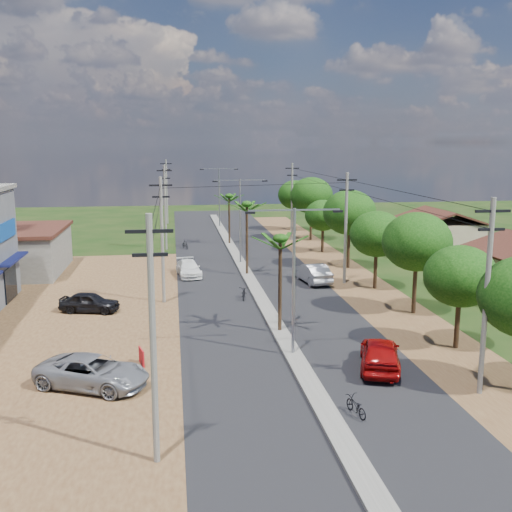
# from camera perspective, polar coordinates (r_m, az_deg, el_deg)

# --- Properties ---
(ground) EXTENTS (160.00, 160.00, 0.00)m
(ground) POSITION_cam_1_polar(r_m,az_deg,el_deg) (32.73, 3.52, -9.48)
(ground) COLOR black
(ground) RESTS_ON ground
(road) EXTENTS (12.00, 110.00, 0.04)m
(road) POSITION_cam_1_polar(r_m,az_deg,el_deg) (46.89, -0.11, -3.18)
(road) COLOR black
(road) RESTS_ON ground
(median) EXTENTS (1.00, 90.00, 0.18)m
(median) POSITION_cam_1_polar(r_m,az_deg,el_deg) (49.76, -0.58, -2.27)
(median) COLOR #605E56
(median) RESTS_ON ground
(dirt_lot_west) EXTENTS (18.00, 46.00, 0.04)m
(dirt_lot_west) POSITION_cam_1_polar(r_m,az_deg,el_deg) (40.69, -20.21, -6.04)
(dirt_lot_west) COLOR #51341C
(dirt_lot_west) RESTS_ON ground
(dirt_shoulder_east) EXTENTS (5.00, 90.00, 0.03)m
(dirt_shoulder_east) POSITION_cam_1_polar(r_m,az_deg,el_deg) (48.75, 9.85, -2.80)
(dirt_shoulder_east) COLOR #51341C
(dirt_shoulder_east) RESTS_ON ground
(low_shed) EXTENTS (10.40, 10.40, 3.95)m
(low_shed) POSITION_cam_1_polar(r_m,az_deg,el_deg) (56.85, -22.91, 0.44)
(low_shed) COLOR #605E56
(low_shed) RESTS_ON ground
(house_east_far) EXTENTS (7.60, 7.50, 4.60)m
(house_east_far) POSITION_cam_1_polar(r_m,az_deg,el_deg) (64.75, 17.00, 2.37)
(house_east_far) COLOR tan
(house_east_far) RESTS_ON ground
(tree_east_b) EXTENTS (4.00, 4.00, 5.83)m
(tree_east_b) POSITION_cam_1_polar(r_m,az_deg,el_deg) (34.60, 18.89, -1.84)
(tree_east_b) COLOR black
(tree_east_b) RESTS_ON ground
(tree_east_c) EXTENTS (4.60, 4.60, 6.83)m
(tree_east_c) POSITION_cam_1_polar(r_m,az_deg,el_deg) (40.86, 15.07, 1.30)
(tree_east_c) COLOR black
(tree_east_c) RESTS_ON ground
(tree_east_d) EXTENTS (4.20, 4.20, 6.13)m
(tree_east_d) POSITION_cam_1_polar(r_m,az_deg,el_deg) (47.28, 11.43, 2.06)
(tree_east_d) COLOR black
(tree_east_d) RESTS_ON ground
(tree_east_e) EXTENTS (4.80, 4.80, 7.14)m
(tree_east_e) POSITION_cam_1_polar(r_m,az_deg,el_deg) (54.78, 8.90, 4.11)
(tree_east_e) COLOR black
(tree_east_e) RESTS_ON ground
(tree_east_f) EXTENTS (3.80, 3.80, 5.52)m
(tree_east_f) POSITION_cam_1_polar(r_m,az_deg,el_deg) (62.47, 6.41, 3.87)
(tree_east_f) COLOR black
(tree_east_f) RESTS_ON ground
(tree_east_g) EXTENTS (5.00, 5.00, 7.38)m
(tree_east_g) POSITION_cam_1_polar(r_m,az_deg,el_deg) (70.20, 5.29, 5.76)
(tree_east_g) COLOR black
(tree_east_g) RESTS_ON ground
(tree_east_h) EXTENTS (4.40, 4.40, 6.52)m
(tree_east_h) POSITION_cam_1_polar(r_m,az_deg,el_deg) (77.97, 3.73, 5.83)
(tree_east_h) COLOR black
(tree_east_h) RESTS_ON ground
(palm_median_near) EXTENTS (2.00, 2.00, 6.15)m
(palm_median_near) POSITION_cam_1_polar(r_m,az_deg,el_deg) (35.12, 2.34, 1.28)
(palm_median_near) COLOR black
(palm_median_near) RESTS_ON ground
(palm_median_mid) EXTENTS (2.00, 2.00, 6.55)m
(palm_median_mid) POSITION_cam_1_polar(r_m,az_deg,el_deg) (50.75, -0.88, 4.64)
(palm_median_mid) COLOR black
(palm_median_mid) RESTS_ON ground
(palm_median_far) EXTENTS (2.00, 2.00, 5.85)m
(palm_median_far) POSITION_cam_1_polar(r_m,az_deg,el_deg) (66.65, -2.58, 5.54)
(palm_median_far) COLOR black
(palm_median_far) RESTS_ON ground
(streetlight_near) EXTENTS (5.10, 0.18, 8.00)m
(streetlight_near) POSITION_cam_1_polar(r_m,az_deg,el_deg) (31.40, 3.62, -1.26)
(streetlight_near) COLOR gray
(streetlight_near) RESTS_ON ground
(streetlight_mid) EXTENTS (5.10, 0.18, 8.00)m
(streetlight_mid) POSITION_cam_1_polar(r_m,az_deg,el_deg) (55.81, -1.51, 4.04)
(streetlight_mid) COLOR gray
(streetlight_mid) RESTS_ON ground
(streetlight_far) EXTENTS (5.10, 0.18, 8.00)m
(streetlight_far) POSITION_cam_1_polar(r_m,az_deg,el_deg) (80.59, -3.52, 6.10)
(streetlight_far) COLOR gray
(streetlight_far) RESTS_ON ground
(utility_pole_w_a) EXTENTS (1.60, 0.24, 9.00)m
(utility_pole_w_a) POSITION_cam_1_polar(r_m,az_deg,el_deg) (21.14, -9.80, -7.48)
(utility_pole_w_a) COLOR #605E56
(utility_pole_w_a) RESTS_ON ground
(utility_pole_w_b) EXTENTS (1.60, 0.24, 9.00)m
(utility_pole_w_b) POSITION_cam_1_polar(r_m,az_deg,el_deg) (42.60, -8.93, 1.78)
(utility_pole_w_b) COLOR #605E56
(utility_pole_w_b) RESTS_ON ground
(utility_pole_w_c) EXTENTS (1.60, 0.24, 9.00)m
(utility_pole_w_c) POSITION_cam_1_polar(r_m,az_deg,el_deg) (64.42, -8.64, 4.80)
(utility_pole_w_c) COLOR #605E56
(utility_pole_w_c) RESTS_ON ground
(utility_pole_w_d) EXTENTS (1.60, 0.24, 9.00)m
(utility_pole_w_d) POSITION_cam_1_polar(r_m,az_deg,el_deg) (85.34, -8.50, 6.24)
(utility_pole_w_d) COLOR #605E56
(utility_pole_w_d) RESTS_ON ground
(utility_pole_e_a) EXTENTS (1.60, 0.24, 9.00)m
(utility_pole_e_a) POSITION_cam_1_polar(r_m,az_deg,el_deg) (28.47, 21.12, -3.30)
(utility_pole_e_a) COLOR #605E56
(utility_pole_e_a) RESTS_ON ground
(utility_pole_e_b) EXTENTS (1.60, 0.24, 9.00)m
(utility_pole_e_b) POSITION_cam_1_polar(r_m,az_deg,el_deg) (48.52, 8.55, 2.88)
(utility_pole_e_b) COLOR #605E56
(utility_pole_e_b) RESTS_ON ground
(utility_pole_e_c) EXTENTS (1.60, 0.24, 9.00)m
(utility_pole_e_c) POSITION_cam_1_polar(r_m,az_deg,el_deg) (69.76, 3.44, 5.35)
(utility_pole_e_c) COLOR #605E56
(utility_pole_e_c) RESTS_ON ground
(car_red_near) EXTENTS (3.33, 5.20, 1.65)m
(car_red_near) POSITION_cam_1_polar(r_m,az_deg,el_deg) (31.19, 11.73, -9.13)
(car_red_near) COLOR #820707
(car_red_near) RESTS_ON ground
(car_silver_mid) EXTENTS (2.33, 4.99, 1.58)m
(car_silver_mid) POSITION_cam_1_polar(r_m,az_deg,el_deg) (49.13, 5.43, -1.65)
(car_silver_mid) COLOR gray
(car_silver_mid) RESTS_ON ground
(car_white_far) EXTENTS (2.34, 4.67, 1.30)m
(car_white_far) POSITION_cam_1_polar(r_m,az_deg,el_deg) (51.61, -6.44, -1.23)
(car_white_far) COLOR silver
(car_white_far) RESTS_ON ground
(car_parked_silver) EXTENTS (5.90, 4.47, 1.49)m
(car_parked_silver) POSITION_cam_1_polar(r_m,az_deg,el_deg) (29.45, -15.31, -10.68)
(car_parked_silver) COLOR gray
(car_parked_silver) RESTS_ON ground
(car_parked_dark) EXTENTS (4.25, 2.50, 1.36)m
(car_parked_dark) POSITION_cam_1_polar(r_m,az_deg,el_deg) (42.03, -15.57, -4.30)
(car_parked_dark) COLOR black
(car_parked_dark) RESTS_ON ground
(moto_rider_east) EXTENTS (0.88, 1.62, 0.81)m
(moto_rider_east) POSITION_cam_1_polar(r_m,az_deg,el_deg) (26.22, 9.49, -13.99)
(moto_rider_east) COLOR black
(moto_rider_east) RESTS_ON ground
(moto_rider_west_a) EXTENTS (0.95, 1.95, 0.98)m
(moto_rider_west_a) POSITION_cam_1_polar(r_m,az_deg,el_deg) (43.87, -1.15, -3.52)
(moto_rider_west_a) COLOR black
(moto_rider_west_a) RESTS_ON ground
(moto_rider_west_b) EXTENTS (0.95, 1.64, 0.95)m
(moto_rider_west_b) POSITION_cam_1_polar(r_m,az_deg,el_deg) (64.80, -6.77, 1.06)
(moto_rider_west_b) COLOR black
(moto_rider_west_b) RESTS_ON ground
(roadside_sign) EXTENTS (0.34, 1.04, 0.88)m
(roadside_sign) POSITION_cam_1_polar(r_m,az_deg,el_deg) (31.80, -10.85, -9.44)
(roadside_sign) COLOR #A50F17
(roadside_sign) RESTS_ON ground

